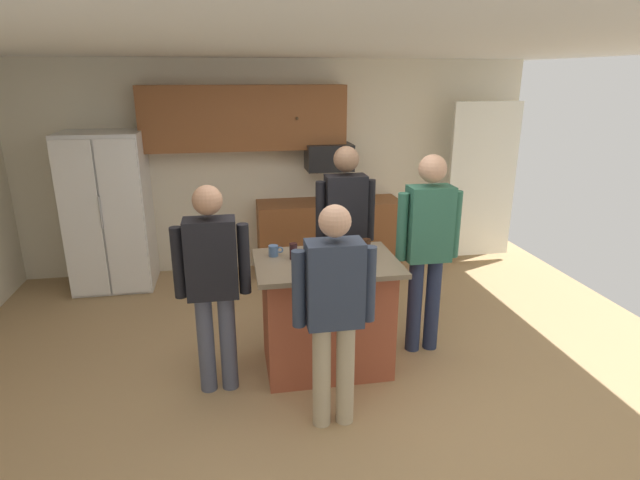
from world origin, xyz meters
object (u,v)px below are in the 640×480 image
object	(u,v)px
microwave_over_range	(329,157)
person_elder_center	(345,225)
person_guest_right	(213,277)
person_host_foreground	(334,305)
mug_ceramic_white	(274,251)
glass_short_whisky	(338,264)
serving_tray	(329,259)
glass_stout_tall	(366,248)
refrigerator	(109,212)
tumbler_amber	(293,251)
kitchen_island	(326,314)
mug_blue_stoneware	(334,245)
person_guest_by_door	(428,241)

from	to	relation	value
microwave_over_range	person_elder_center	size ratio (longest dim) A/B	0.31
microwave_over_range	person_guest_right	distance (m)	2.89
person_host_foreground	mug_ceramic_white	size ratio (longest dim) A/B	13.11
glass_short_whisky	mug_ceramic_white	size ratio (longest dim) A/B	1.07
serving_tray	glass_stout_tall	bearing A→B (deg)	7.22
glass_stout_tall	serving_tray	distance (m)	0.33
refrigerator	glass_stout_tall	bearing A→B (deg)	-41.57
person_host_foreground	tumbler_amber	world-z (taller)	person_host_foreground
refrigerator	tumbler_amber	size ratio (longest dim) A/B	13.37
serving_tray	kitchen_island	bearing A→B (deg)	123.01
kitchen_island	mug_blue_stoneware	bearing A→B (deg)	64.60
mug_blue_stoneware	tumbler_amber	bearing A→B (deg)	-158.63
microwave_over_range	person_guest_right	xyz separation A→B (m)	(-1.38, -2.50, -0.49)
glass_stout_tall	glass_short_whisky	xyz separation A→B (m)	(-0.29, -0.27, -0.01)
mug_blue_stoneware	person_guest_by_door	bearing A→B (deg)	-6.94
refrigerator	microwave_over_range	distance (m)	2.66
kitchen_island	tumbler_amber	size ratio (longest dim) A/B	8.58
refrigerator	mug_blue_stoneware	world-z (taller)	refrigerator
microwave_over_range	person_guest_right	bearing A→B (deg)	-118.91
microwave_over_range	person_elder_center	xyz separation A→B (m)	(-0.15, -1.60, -0.40)
person_elder_center	glass_short_whisky	xyz separation A→B (m)	(-0.28, -0.97, -0.01)
person_host_foreground	glass_stout_tall	world-z (taller)	person_host_foreground
person_elder_center	microwave_over_range	bearing A→B (deg)	-161.55
person_host_foreground	tumbler_amber	bearing A→B (deg)	18.08
refrigerator	serving_tray	world-z (taller)	refrigerator
microwave_over_range	refrigerator	bearing A→B (deg)	-177.40
refrigerator	tumbler_amber	distance (m)	2.82
kitchen_island	glass_short_whisky	distance (m)	0.60
kitchen_island	glass_short_whisky	bearing A→B (deg)	-80.80
refrigerator	serving_tray	size ratio (longest dim) A/B	4.12
tumbler_amber	mug_ceramic_white	world-z (taller)	tumbler_amber
mug_blue_stoneware	serving_tray	size ratio (longest dim) A/B	0.27
microwave_over_range	kitchen_island	world-z (taller)	microwave_over_range
tumbler_amber	person_guest_right	bearing A→B (deg)	-157.78
refrigerator	person_guest_by_door	distance (m)	3.68
person_guest_right	person_elder_center	world-z (taller)	person_elder_center
tumbler_amber	refrigerator	bearing A→B (deg)	131.50
mug_blue_stoneware	person_guest_right	bearing A→B (deg)	-158.08
microwave_over_range	tumbler_amber	distance (m)	2.38
person_guest_by_door	serving_tray	size ratio (longest dim) A/B	4.07
tumbler_amber	mug_ceramic_white	xyz separation A→B (m)	(-0.15, 0.10, -0.02)
person_host_foreground	person_elder_center	bearing A→B (deg)	-8.61
microwave_over_range	mug_blue_stoneware	distance (m)	2.16
serving_tray	person_guest_right	bearing A→B (deg)	-170.60
person_guest_right	tumbler_amber	size ratio (longest dim) A/B	12.26
microwave_over_range	person_guest_by_door	world-z (taller)	person_guest_by_door
refrigerator	person_elder_center	xyz separation A→B (m)	(2.45, -1.49, 0.14)
person_host_foreground	person_guest_by_door	world-z (taller)	person_guest_by_door
person_guest_right	serving_tray	world-z (taller)	person_guest_right
person_elder_center	refrigerator	bearing A→B (deg)	-97.34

